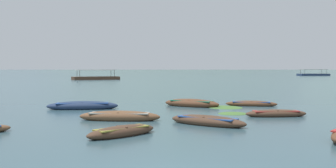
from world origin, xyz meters
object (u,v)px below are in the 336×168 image
object	(u,v)px
rowboat_9	(122,132)
ferry_1	(313,74)
rowboat_0	(83,106)
ferry_0	(96,78)
rowboat_5	(276,114)
rowboat_2	(192,103)
rowboat_1	(207,121)
rowboat_8	(251,104)
rowboat_4	(120,117)

from	to	relation	value
rowboat_9	ferry_1	world-z (taller)	ferry_1
rowboat_0	ferry_0	distance (m)	67.57
rowboat_0	ferry_1	size ratio (longest dim) A/B	0.41
rowboat_5	rowboat_2	bearing A→B (deg)	123.66
rowboat_1	ferry_0	distance (m)	76.04
ferry_0	ferry_1	xyz separation A→B (m)	(73.48, 46.50, -0.00)
rowboat_1	ferry_1	size ratio (longest dim) A/B	0.33
rowboat_0	rowboat_5	distance (m)	12.08
rowboat_2	ferry_0	distance (m)	67.52
rowboat_0	rowboat_8	world-z (taller)	rowboat_0
rowboat_9	rowboat_0	bearing A→B (deg)	106.85
rowboat_1	rowboat_9	xyz separation A→B (m)	(-3.80, -2.68, -0.02)
rowboat_4	rowboat_8	size ratio (longest dim) A/B	1.17
rowboat_4	rowboat_5	bearing A→B (deg)	6.90
rowboat_4	ferry_0	xyz separation A→B (m)	(-10.01, 72.84, 0.26)
rowboat_5	rowboat_9	world-z (taller)	rowboat_9
rowboat_4	rowboat_8	xyz separation A→B (m)	(8.75, 7.02, -0.04)
rowboat_1	ferry_1	bearing A→B (deg)	63.93
rowboat_5	ferry_0	distance (m)	74.15
rowboat_0	rowboat_1	world-z (taller)	rowboat_0
rowboat_2	rowboat_5	size ratio (longest dim) A/B	1.19
rowboat_4	rowboat_0	bearing A→B (deg)	115.69
ferry_0	ferry_1	distance (m)	86.96
rowboat_0	rowboat_8	size ratio (longest dim) A/B	1.26
rowboat_0	rowboat_1	bearing A→B (deg)	-47.55
rowboat_5	rowboat_4	bearing A→B (deg)	-173.10
rowboat_1	ferry_0	xyz separation A→B (m)	(-14.18, 74.71, 0.27)
rowboat_1	rowboat_0	bearing A→B (deg)	132.45
rowboat_0	rowboat_2	size ratio (longest dim) A/B	1.13
ferry_0	rowboat_8	bearing A→B (deg)	-74.09
ferry_0	rowboat_0	bearing A→B (deg)	-83.81
ferry_0	rowboat_4	bearing A→B (deg)	-82.18
rowboat_1	rowboat_2	distance (m)	8.78
rowboat_8	rowboat_2	bearing A→B (deg)	-178.32
rowboat_9	rowboat_2	bearing A→B (deg)	70.09
rowboat_4	rowboat_9	distance (m)	4.57
rowboat_9	rowboat_4	bearing A→B (deg)	94.66
ferry_0	ferry_1	bearing A→B (deg)	32.33
ferry_0	ferry_1	size ratio (longest dim) A/B	1.00
ferry_1	rowboat_4	bearing A→B (deg)	-118.01
rowboat_1	rowboat_4	size ratio (longest dim) A/B	0.87
rowboat_5	ferry_0	bearing A→B (deg)	104.40
rowboat_9	ferry_1	xyz separation A→B (m)	(63.10, 123.90, 0.29)
rowboat_4	rowboat_5	world-z (taller)	rowboat_4
rowboat_1	ferry_1	xyz separation A→B (m)	(59.31, 121.21, 0.27)
rowboat_5	ferry_1	bearing A→B (deg)	65.05
rowboat_8	rowboat_9	distance (m)	14.29
rowboat_9	ferry_0	size ratio (longest dim) A/B	0.27
rowboat_0	rowboat_5	size ratio (longest dim) A/B	1.35
rowboat_8	ferry_0	xyz separation A→B (m)	(-18.76, 65.82, 0.30)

